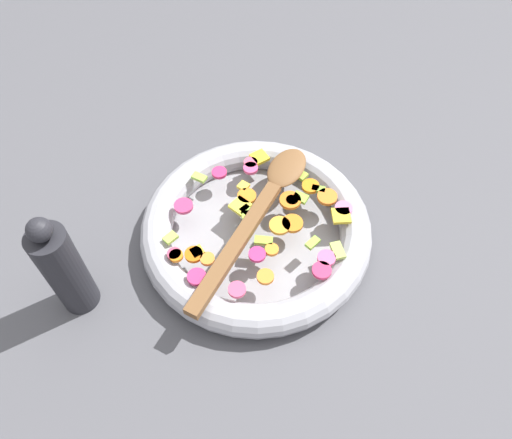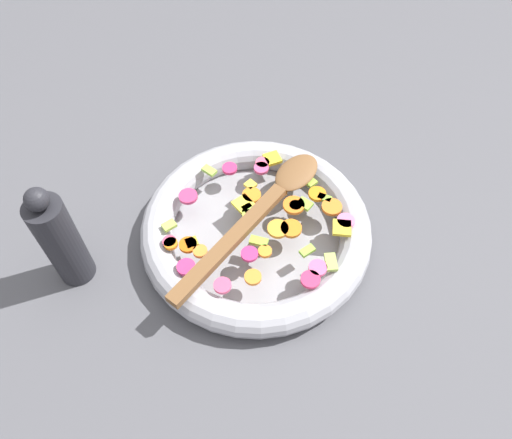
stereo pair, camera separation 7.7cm
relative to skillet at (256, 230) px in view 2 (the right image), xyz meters
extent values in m
plane|color=#4C4C51|center=(0.00, 0.00, -0.02)|extent=(4.00, 4.00, 0.00)
cylinder|color=gray|center=(0.00, 0.00, -0.02)|extent=(0.32, 0.32, 0.01)
torus|color=#9E9EA5|center=(0.00, 0.00, 0.00)|extent=(0.37, 0.37, 0.05)
cylinder|color=orange|center=(-0.11, 0.02, 0.03)|extent=(0.04, 0.04, 0.01)
cylinder|color=orange|center=(0.02, 0.06, 0.03)|extent=(0.03, 0.03, 0.01)
cylinder|color=orange|center=(-0.03, 0.05, 0.03)|extent=(0.03, 0.03, 0.01)
cylinder|color=orange|center=(-0.02, 0.04, 0.03)|extent=(0.04, 0.04, 0.01)
cylinder|color=orange|center=(0.13, -0.04, 0.03)|extent=(0.02, 0.02, 0.01)
cylinder|color=orange|center=(-0.06, -0.02, 0.03)|extent=(0.03, 0.03, 0.01)
cylinder|color=orange|center=(0.06, 0.08, 0.03)|extent=(0.04, 0.04, 0.01)
cylinder|color=orange|center=(-0.11, 0.05, 0.03)|extent=(0.04, 0.04, 0.01)
cylinder|color=orange|center=(-0.02, -0.04, 0.03)|extent=(0.04, 0.04, 0.01)
cylinder|color=#D96111|center=(0.11, -0.02, 0.03)|extent=(0.04, 0.04, 0.01)
cylinder|color=orange|center=(0.10, 0.00, 0.03)|extent=(0.02, 0.02, 0.01)
cylinder|color=orange|center=(-0.06, 0.01, 0.03)|extent=(0.05, 0.05, 0.01)
cube|color=#A9D14D|center=(0.12, -0.07, 0.03)|extent=(0.02, 0.01, 0.01)
cube|color=#89BC3B|center=(-0.08, 0.02, 0.03)|extent=(0.02, 0.03, 0.01)
cube|color=#80AC36|center=(-0.11, 0.03, 0.03)|extent=(0.02, 0.02, 0.01)
cube|color=#A2BA52|center=(-0.04, 0.13, 0.03)|extent=(0.03, 0.03, 0.01)
cube|color=#AAD04A|center=(-0.12, -0.05, 0.03)|extent=(0.02, 0.03, 0.01)
cube|color=#8ABD3E|center=(-0.03, 0.09, 0.03)|extent=(0.02, 0.01, 0.01)
cube|color=#94B83A|center=(-0.11, -0.01, 0.03)|extent=(0.02, 0.02, 0.01)
cube|color=#8FC337|center=(0.02, 0.04, 0.03)|extent=(0.03, 0.03, 0.01)
cube|color=#A8CC3E|center=(0.00, -0.01, 0.03)|extent=(0.03, 0.03, 0.01)
cube|color=#98C348|center=(0.01, -0.12, 0.03)|extent=(0.02, 0.03, 0.01)
cube|color=#95D244|center=(0.00, -0.02, 0.03)|extent=(0.02, 0.03, 0.01)
cylinder|color=#C73566|center=(0.06, -0.10, 0.03)|extent=(0.03, 0.03, 0.01)
cylinder|color=#D64970|center=(0.11, 0.07, 0.03)|extent=(0.03, 0.03, 0.01)
cylinder|color=#D52D62|center=(-0.02, -0.11, 0.03)|extent=(0.03, 0.03, 0.01)
cylinder|color=#E15270|center=(-0.08, -0.09, 0.03)|extent=(0.03, 0.03, 0.01)
cylinder|color=#DF5686|center=(-0.02, 0.12, 0.03)|extent=(0.04, 0.04, 0.01)
cylinder|color=#CD2E6C|center=(0.05, 0.05, 0.03)|extent=(0.03, 0.03, 0.01)
cylinder|color=#D7487A|center=(-0.07, -0.08, 0.03)|extent=(0.03, 0.03, 0.01)
cylinder|color=#CB4261|center=(0.13, -0.04, 0.03)|extent=(0.03, 0.03, 0.01)
cylinder|color=#C82E5A|center=(0.00, 0.13, 0.03)|extent=(0.03, 0.03, 0.01)
cylinder|color=pink|center=(-0.11, 0.08, 0.03)|extent=(0.04, 0.04, 0.01)
cylinder|color=pink|center=(-0.06, 0.02, 0.03)|extent=(0.03, 0.03, 0.01)
cylinder|color=#CE306A|center=(0.13, 0.01, 0.03)|extent=(0.03, 0.03, 0.01)
cube|color=yellow|center=(0.00, -0.03, 0.03)|extent=(0.03, 0.03, 0.01)
cube|color=yellow|center=(-0.10, -0.08, 0.03)|extent=(0.03, 0.03, 0.01)
cube|color=gold|center=(0.10, -0.02, 0.03)|extent=(0.02, 0.02, 0.01)
cube|color=yellow|center=(-0.03, -0.06, 0.03)|extent=(0.02, 0.02, 0.01)
cube|color=gold|center=(-0.10, 0.09, 0.03)|extent=(0.04, 0.04, 0.01)
cube|color=brown|center=(0.06, 0.02, 0.04)|extent=(0.25, 0.09, 0.01)
ellipsoid|color=brown|center=(-0.10, -0.03, 0.04)|extent=(0.10, 0.08, 0.01)
cylinder|color=#232328|center=(0.26, -0.11, 0.06)|extent=(0.05, 0.05, 0.17)
sphere|color=#232328|center=(0.26, -0.11, 0.16)|extent=(0.03, 0.03, 0.03)
camera|label=1|loc=(0.32, 0.31, 0.66)|focal=35.00mm
camera|label=2|loc=(0.26, 0.36, 0.66)|focal=35.00mm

